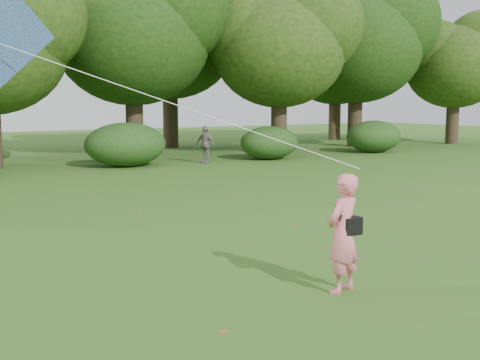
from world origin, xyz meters
TOP-DOWN VIEW (x-y plane):
  - ground at (0.00, 0.00)m, footprint 100.00×100.00m
  - man_kite_flyer at (-0.24, 0.13)m, footprint 0.75×0.62m
  - bystander_right at (6.54, 17.39)m, footprint 0.79×1.06m
  - crossbody_bag at (-0.12, 0.10)m, footprint 0.43×0.20m
  - tree_line at (1.67, 22.88)m, footprint 54.70×15.30m
  - shrub_band at (-0.72, 17.60)m, footprint 39.15×3.22m
  - fallen_leaves at (0.27, 2.03)m, footprint 9.02×14.82m

SIDE VIEW (x-z plane):
  - ground at x=0.00m, z-range 0.00..0.00m
  - fallen_leaves at x=0.27m, z-range 0.00..0.01m
  - bystander_right at x=6.54m, z-range 0.00..1.67m
  - shrub_band at x=-0.72m, z-range -0.08..1.79m
  - man_kite_flyer at x=-0.24m, z-range 0.00..1.77m
  - crossbody_bag at x=-0.12m, z-range 0.65..1.35m
  - tree_line at x=1.67m, z-range 0.86..10.35m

